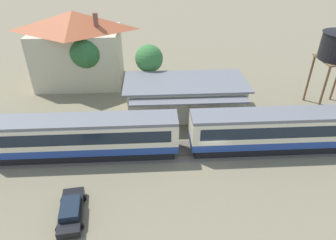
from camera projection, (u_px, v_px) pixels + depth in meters
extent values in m
plane|color=#7A7056|center=(211.00, 155.00, 30.45)|extent=(600.00, 600.00, 0.00)
cube|color=#234293|center=(277.00, 138.00, 30.80)|extent=(18.08, 3.03, 0.80)
cube|color=beige|center=(280.00, 125.00, 29.99)|extent=(18.08, 3.03, 2.26)
cube|color=#192330|center=(280.00, 124.00, 29.94)|extent=(16.63, 3.07, 1.27)
cube|color=slate|center=(283.00, 114.00, 29.32)|extent=(18.08, 2.84, 0.30)
cube|color=black|center=(276.00, 144.00, 31.24)|extent=(17.35, 2.60, 0.88)
cylinder|color=black|center=(335.00, 147.00, 30.93)|extent=(0.90, 0.18, 0.90)
cylinder|color=black|center=(328.00, 139.00, 32.15)|extent=(0.90, 0.18, 0.90)
cylinder|color=black|center=(221.00, 151.00, 30.33)|extent=(0.90, 0.18, 0.90)
cylinder|color=black|center=(218.00, 142.00, 31.56)|extent=(0.90, 0.18, 0.90)
cube|color=#234293|center=(87.00, 144.00, 29.83)|extent=(18.08, 3.03, 0.80)
cube|color=beige|center=(85.00, 132.00, 29.03)|extent=(18.08, 3.03, 2.26)
cube|color=#192330|center=(85.00, 131.00, 28.97)|extent=(16.63, 3.07, 1.27)
cube|color=slate|center=(83.00, 120.00, 28.36)|extent=(18.08, 2.84, 0.30)
cube|color=black|center=(88.00, 151.00, 30.27)|extent=(17.35, 2.60, 0.88)
cylinder|color=black|center=(147.00, 153.00, 29.96)|extent=(0.90, 0.18, 0.90)
cylinder|color=black|center=(147.00, 145.00, 31.19)|extent=(0.90, 0.18, 0.90)
cylinder|color=black|center=(26.00, 158.00, 29.37)|extent=(0.90, 0.18, 0.90)
cylinder|color=black|center=(31.00, 149.00, 30.59)|extent=(0.90, 0.18, 0.90)
cube|color=#665B51|center=(169.00, 152.00, 30.92)|extent=(127.51, 3.60, 0.01)
cube|color=#4C4238|center=(170.00, 156.00, 30.30)|extent=(127.51, 0.12, 0.04)
cube|color=#4C4238|center=(169.00, 147.00, 31.52)|extent=(127.51, 0.12, 0.04)
cube|color=beige|center=(185.00, 97.00, 37.05)|extent=(13.70, 6.37, 3.98)
cube|color=slate|center=(185.00, 82.00, 35.96)|extent=(14.80, 6.88, 0.20)
cube|color=slate|center=(189.00, 101.00, 32.83)|extent=(13.15, 1.60, 0.16)
cylinder|color=brown|center=(189.00, 118.00, 33.28)|extent=(0.14, 0.14, 3.50)
cube|color=beige|center=(79.00, 57.00, 43.75)|extent=(11.99, 8.13, 7.89)
pyramid|color=#B25633|center=(73.00, 20.00, 41.01)|extent=(12.95, 8.78, 2.57)
cube|color=brown|center=(96.00, 22.00, 39.73)|extent=(0.56, 0.56, 2.32)
cylinder|color=brown|center=(336.00, 78.00, 39.26)|extent=(0.28, 0.28, 6.28)
cylinder|color=brown|center=(309.00, 79.00, 39.07)|extent=(0.28, 0.28, 6.28)
cylinder|color=brown|center=(323.00, 91.00, 35.92)|extent=(0.28, 0.28, 6.28)
cube|color=black|center=(71.00, 211.00, 23.59)|extent=(2.22, 4.84, 0.62)
cube|color=#192330|center=(70.00, 208.00, 23.18)|extent=(1.72, 2.49, 0.48)
cylinder|color=black|center=(83.00, 198.00, 25.01)|extent=(0.62, 0.20, 0.62)
cylinder|color=black|center=(64.00, 201.00, 24.79)|extent=(0.62, 0.20, 0.62)
cylinder|color=black|center=(80.00, 227.00, 22.57)|extent=(0.62, 0.20, 0.62)
cylinder|color=black|center=(59.00, 229.00, 22.36)|extent=(0.62, 0.20, 0.62)
cylinder|color=brown|center=(90.00, 76.00, 42.18)|extent=(0.37, 0.37, 4.39)
sphere|color=#2D6633|center=(86.00, 52.00, 40.33)|extent=(4.47, 4.47, 4.47)
cylinder|color=#4C3823|center=(150.00, 81.00, 41.00)|extent=(0.25, 0.25, 4.20)
sphere|color=#387538|center=(149.00, 59.00, 39.32)|extent=(3.67, 3.67, 3.67)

